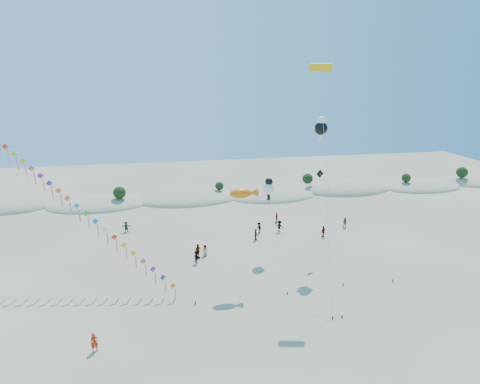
# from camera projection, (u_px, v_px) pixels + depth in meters

# --- Properties ---
(ground) EXTENTS (160.00, 160.00, 0.00)m
(ground) POSITION_uv_depth(u_px,v_px,m) (224.00, 363.00, 32.27)
(ground) COLOR gray
(ground) RESTS_ON ground
(dune_ridge) EXTENTS (145.30, 11.49, 5.57)m
(dune_ridge) POSITION_uv_depth(u_px,v_px,m) (194.00, 199.00, 74.99)
(dune_ridge) COLOR tan
(dune_ridge) RESTS_ON ground
(kite_train) EXTENTS (22.14, 13.31, 17.15)m
(kite_train) POSITION_uv_depth(u_px,v_px,m) (78.00, 207.00, 42.71)
(kite_train) COLOR #3F2D1E
(kite_train) RESTS_ON ground
(fish_kite) EXTENTS (9.36, 9.90, 10.73)m
(fish_kite) POSITION_uv_depth(u_px,v_px,m) (244.00, 193.00, 42.84)
(fish_kite) COLOR #3F2D1E
(fish_kite) RESTS_ON ground
(cartoon_kite_low) EXTENTS (1.46, 11.29, 10.10)m
(cartoon_kite_low) POSITION_uv_depth(u_px,v_px,m) (269.00, 187.00, 49.91)
(cartoon_kite_low) COLOR #3F2D1E
(cartoon_kite_low) RESTS_ON ground
(cartoon_kite_high) EXTENTS (2.00, 9.14, 17.72)m
(cartoon_kite_high) POSITION_uv_depth(u_px,v_px,m) (321.00, 127.00, 47.40)
(cartoon_kite_high) COLOR #3F2D1E
(cartoon_kite_high) RESTS_ON ground
(parafoil_kite) EXTENTS (2.38, 9.86, 23.51)m
(parafoil_kite) POSITION_uv_depth(u_px,v_px,m) (321.00, 72.00, 40.63)
(parafoil_kite) COLOR #3F2D1E
(parafoil_kite) RESTS_ON ground
(dark_kite) EXTENTS (6.25, 9.31, 11.14)m
(dark_kite) POSITION_uv_depth(u_px,v_px,m) (337.00, 199.00, 48.46)
(dark_kite) COLOR #3F2D1E
(dark_kite) RESTS_ON ground
(flyer_foreground) EXTENTS (0.73, 0.60, 1.72)m
(flyer_foreground) POSITION_uv_depth(u_px,v_px,m) (94.00, 342.00, 33.47)
(flyer_foreground) COLOR #BA2A0E
(flyer_foreground) RESTS_ON ground
(beachgoers) EXTENTS (33.73, 13.02, 1.91)m
(beachgoers) POSITION_uv_depth(u_px,v_px,m) (242.00, 233.00, 56.56)
(beachgoers) COLOR slate
(beachgoers) RESTS_ON ground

